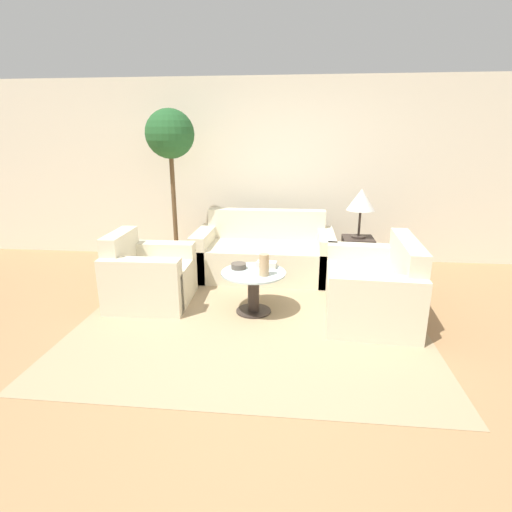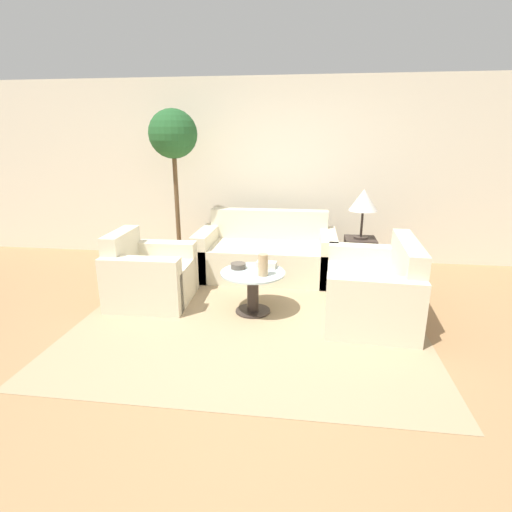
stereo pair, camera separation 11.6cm
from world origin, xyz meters
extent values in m
plane|color=#9E754C|center=(0.00, 0.00, 0.00)|extent=(14.00, 14.00, 0.00)
cube|color=beige|center=(0.00, 2.75, 1.30)|extent=(10.00, 0.06, 2.60)
cube|color=tan|center=(-0.09, 0.70, 0.00)|extent=(3.40, 3.28, 0.01)
cube|color=beige|center=(-0.08, 1.84, 0.22)|extent=(1.60, 0.91, 0.44)
cube|color=beige|center=(-0.08, 2.20, 0.42)|extent=(1.60, 0.18, 0.84)
cube|color=beige|center=(-0.88, 1.84, 0.30)|extent=(0.20, 0.91, 0.61)
cube|color=beige|center=(0.72, 1.84, 0.30)|extent=(0.20, 0.91, 0.61)
cube|color=beige|center=(-1.25, 0.85, 0.22)|extent=(0.86, 0.69, 0.44)
cube|color=beige|center=(-1.58, 0.84, 0.40)|extent=(0.20, 0.67, 0.80)
cube|color=beige|center=(-1.24, 0.51, 0.30)|extent=(0.84, 0.23, 0.61)
cube|color=beige|center=(-1.27, 1.18, 0.30)|extent=(0.84, 0.23, 0.61)
cube|color=beige|center=(1.11, 0.77, 0.22)|extent=(0.93, 1.16, 0.44)
cube|color=beige|center=(1.45, 0.75, 0.41)|extent=(0.25, 1.11, 0.82)
cube|color=beige|center=(1.14, 1.33, 0.30)|extent=(0.87, 0.25, 0.61)
cube|color=beige|center=(1.07, 0.22, 0.30)|extent=(0.87, 0.25, 0.61)
cylinder|color=#332823|center=(-0.09, 0.70, 0.01)|extent=(0.37, 0.37, 0.02)
cylinder|color=#332823|center=(-0.09, 0.70, 0.22)|extent=(0.12, 0.12, 0.44)
cylinder|color=#B2C6C6|center=(-0.09, 0.70, 0.45)|extent=(0.68, 0.68, 0.02)
cube|color=#332823|center=(1.12, 1.82, 0.28)|extent=(0.38, 0.38, 0.57)
cylinder|color=#332823|center=(1.12, 1.82, 0.58)|extent=(0.18, 0.18, 0.02)
cylinder|color=#332823|center=(1.12, 1.82, 0.76)|extent=(0.03, 0.03, 0.33)
cone|color=beige|center=(1.12, 1.82, 1.05)|extent=(0.35, 0.35, 0.26)
cylinder|color=#93704C|center=(-1.32, 2.03, 0.14)|extent=(0.33, 0.33, 0.29)
cylinder|color=brown|center=(-1.32, 2.03, 0.97)|extent=(0.06, 0.06, 1.37)
sphere|color=#235628|center=(-1.32, 2.03, 1.83)|extent=(0.63, 0.63, 0.63)
cylinder|color=tan|center=(0.02, 0.60, 0.57)|extent=(0.10, 0.10, 0.22)
cylinder|color=brown|center=(-0.26, 0.79, 0.48)|extent=(0.16, 0.16, 0.06)
cube|color=beige|center=(0.03, 0.86, 0.49)|extent=(0.22, 0.14, 0.06)
camera|label=1|loc=(0.34, -3.19, 1.82)|focal=28.00mm
camera|label=2|loc=(0.46, -3.18, 1.82)|focal=28.00mm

